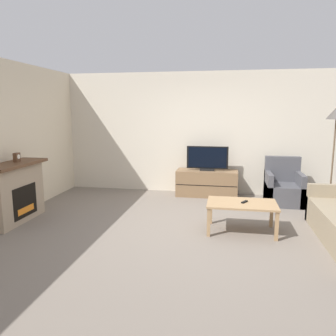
{
  "coord_description": "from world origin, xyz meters",
  "views": [
    {
      "loc": [
        0.58,
        -4.99,
        1.83
      ],
      "look_at": [
        -0.43,
        0.59,
        0.85
      ],
      "focal_mm": 35.0,
      "sensor_mm": 36.0,
      "label": 1
    }
  ],
  "objects_px": {
    "fireplace": "(14,192)",
    "mantel_clock": "(17,157)",
    "remote": "(244,202)",
    "tv": "(207,159)",
    "coffee_table": "(242,206)",
    "armchair": "(283,189)",
    "tv_stand": "(207,183)",
    "floor_lamp": "(336,121)"
  },
  "relations": [
    {
      "from": "fireplace",
      "to": "tv",
      "type": "bearing_deg",
      "value": 36.88
    },
    {
      "from": "tv_stand",
      "to": "floor_lamp",
      "type": "height_order",
      "value": "floor_lamp"
    },
    {
      "from": "tv_stand",
      "to": "coffee_table",
      "type": "relative_size",
      "value": 1.26
    },
    {
      "from": "tv",
      "to": "remote",
      "type": "distance_m",
      "value": 2.22
    },
    {
      "from": "fireplace",
      "to": "floor_lamp",
      "type": "bearing_deg",
      "value": 13.81
    },
    {
      "from": "floor_lamp",
      "to": "tv_stand",
      "type": "bearing_deg",
      "value": 155.91
    },
    {
      "from": "armchair",
      "to": "mantel_clock",
      "type": "bearing_deg",
      "value": -158.1
    },
    {
      "from": "fireplace",
      "to": "coffee_table",
      "type": "relative_size",
      "value": 1.2
    },
    {
      "from": "fireplace",
      "to": "coffee_table",
      "type": "xyz_separation_m",
      "value": [
        3.72,
        0.2,
        -0.1
      ]
    },
    {
      "from": "coffee_table",
      "to": "armchair",
      "type": "bearing_deg",
      "value": 63.3
    },
    {
      "from": "tv",
      "to": "coffee_table",
      "type": "distance_m",
      "value": 2.24
    },
    {
      "from": "tv_stand",
      "to": "remote",
      "type": "bearing_deg",
      "value": -71.46
    },
    {
      "from": "coffee_table",
      "to": "floor_lamp",
      "type": "relative_size",
      "value": 0.54
    },
    {
      "from": "tv",
      "to": "armchair",
      "type": "height_order",
      "value": "tv"
    },
    {
      "from": "mantel_clock",
      "to": "tv",
      "type": "distance_m",
      "value": 3.75
    },
    {
      "from": "tv_stand",
      "to": "coffee_table",
      "type": "xyz_separation_m",
      "value": [
        0.66,
        -2.1,
        0.12
      ]
    },
    {
      "from": "mantel_clock",
      "to": "floor_lamp",
      "type": "distance_m",
      "value": 5.44
    },
    {
      "from": "remote",
      "to": "armchair",
      "type": "bearing_deg",
      "value": 94.17
    },
    {
      "from": "coffee_table",
      "to": "fireplace",
      "type": "bearing_deg",
      "value": -176.94
    },
    {
      "from": "coffee_table",
      "to": "remote",
      "type": "relative_size",
      "value": 6.99
    },
    {
      "from": "remote",
      "to": "mantel_clock",
      "type": "bearing_deg",
      "value": -148.57
    },
    {
      "from": "tv",
      "to": "floor_lamp",
      "type": "distance_m",
      "value": 2.59
    },
    {
      "from": "tv",
      "to": "remote",
      "type": "xyz_separation_m",
      "value": [
        0.7,
        -2.08,
        -0.34
      ]
    },
    {
      "from": "armchair",
      "to": "tv_stand",
      "type": "bearing_deg",
      "value": 168.18
    },
    {
      "from": "armchair",
      "to": "remote",
      "type": "bearing_deg",
      "value": -115.91
    },
    {
      "from": "fireplace",
      "to": "coffee_table",
      "type": "height_order",
      "value": "fireplace"
    },
    {
      "from": "armchair",
      "to": "floor_lamp",
      "type": "distance_m",
      "value": 1.68
    },
    {
      "from": "armchair",
      "to": "coffee_table",
      "type": "height_order",
      "value": "armchair"
    },
    {
      "from": "fireplace",
      "to": "tv_stand",
      "type": "xyz_separation_m",
      "value": [
        3.06,
        2.3,
        -0.23
      ]
    },
    {
      "from": "tv_stand",
      "to": "fireplace",
      "type": "bearing_deg",
      "value": -143.1
    },
    {
      "from": "coffee_table",
      "to": "mantel_clock",
      "type": "bearing_deg",
      "value": -178.86
    },
    {
      "from": "fireplace",
      "to": "coffee_table",
      "type": "bearing_deg",
      "value": 3.06
    },
    {
      "from": "fireplace",
      "to": "floor_lamp",
      "type": "distance_m",
      "value": 5.58
    },
    {
      "from": "fireplace",
      "to": "remote",
      "type": "height_order",
      "value": "fireplace"
    },
    {
      "from": "tv",
      "to": "floor_lamp",
      "type": "height_order",
      "value": "floor_lamp"
    },
    {
      "from": "tv",
      "to": "armchair",
      "type": "relative_size",
      "value": 0.97
    },
    {
      "from": "mantel_clock",
      "to": "remote",
      "type": "relative_size",
      "value": 1.0
    },
    {
      "from": "fireplace",
      "to": "mantel_clock",
      "type": "distance_m",
      "value": 0.58
    },
    {
      "from": "fireplace",
      "to": "remote",
      "type": "distance_m",
      "value": 3.77
    },
    {
      "from": "fireplace",
      "to": "mantel_clock",
      "type": "height_order",
      "value": "mantel_clock"
    },
    {
      "from": "fireplace",
      "to": "remote",
      "type": "xyz_separation_m",
      "value": [
        3.76,
        0.21,
        -0.04
      ]
    },
    {
      "from": "remote",
      "to": "floor_lamp",
      "type": "xyz_separation_m",
      "value": [
        1.53,
        1.09,
        1.21
      ]
    }
  ]
}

